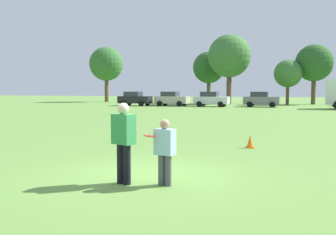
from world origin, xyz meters
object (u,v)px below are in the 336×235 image
object	(u,v)px
player_thrower	(124,138)
traffic_cone	(250,141)
parked_car_mid_right	(261,99)
parked_car_center	(211,99)
parked_car_mid_left	(172,99)
frisbee	(150,136)
parked_car_near_left	(135,99)
player_defender	(165,149)

from	to	relation	value
player_thrower	traffic_cone	size ratio (longest dim) A/B	3.75
parked_car_mid_right	parked_car_center	bearing A→B (deg)	-168.94
player_thrower	parked_car_mid_left	distance (m)	39.74
frisbee	parked_car_near_left	size ratio (longest dim) A/B	0.06
player_defender	parked_car_mid_right	bearing A→B (deg)	91.89
parked_car_center	parked_car_mid_right	xyz separation A→B (m)	(5.86, 1.15, 0.00)
frisbee	parked_car_mid_right	xyz separation A→B (m)	(-1.01, 39.23, -0.17)
parked_car_mid_left	player_thrower	bearing A→B (deg)	-73.41
traffic_cone	parked_car_near_left	world-z (taller)	parked_car_near_left
player_thrower	parked_car_mid_right	bearing A→B (deg)	90.56
parked_car_center	parked_car_mid_right	distance (m)	5.97
player_thrower	frisbee	world-z (taller)	player_thrower
traffic_cone	parked_car_near_left	xyz separation A→B (m)	(-18.15, 31.11, 0.69)
player_thrower	parked_car_mid_right	xyz separation A→B (m)	(-0.38, 39.20, -0.09)
player_defender	parked_car_near_left	xyz separation A→B (m)	(-17.00, 37.15, 0.11)
player_defender	parked_car_mid_left	world-z (taller)	parked_car_mid_left
parked_car_mid_left	parked_car_center	size ratio (longest dim) A/B	1.00
parked_car_mid_left	parked_car_center	xyz separation A→B (m)	(5.10, -0.03, 0.00)
parked_car_near_left	frisbee	bearing A→B (deg)	-65.87
parked_car_center	frisbee	bearing A→B (deg)	-79.76
player_defender	parked_car_mid_left	bearing A→B (deg)	107.91
parked_car_mid_right	player_defender	bearing A→B (deg)	-88.11
player_thrower	parked_car_mid_left	size ratio (longest dim) A/B	0.42
player_thrower	parked_car_near_left	distance (m)	40.62
parked_car_near_left	parked_car_center	world-z (taller)	same
player_thrower	traffic_cone	distance (m)	6.57
frisbee	parked_car_near_left	distance (m)	40.91
parked_car_mid_right	parked_car_near_left	bearing A→B (deg)	-173.11
traffic_cone	parked_car_mid_right	world-z (taller)	parked_car_mid_right
parked_car_center	parked_car_near_left	bearing A→B (deg)	-175.63
frisbee	traffic_cone	bearing A→B (deg)	77.10
frisbee	traffic_cone	xyz separation A→B (m)	(1.43, 6.23, -0.87)
parked_car_center	parked_car_mid_right	bearing A→B (deg)	11.06
player_defender	parked_car_center	bearing A→B (deg)	100.69
player_thrower	frisbee	xyz separation A→B (m)	(0.63, -0.03, 0.08)
player_thrower	parked_car_center	xyz separation A→B (m)	(-6.25, 38.06, -0.09)
player_thrower	parked_car_near_left	size ratio (longest dim) A/B	0.42
player_thrower	player_defender	world-z (taller)	player_thrower
frisbee	parked_car_center	bearing A→B (deg)	100.24
parked_car_near_left	parked_car_center	distance (m)	9.87
traffic_cone	parked_car_mid_right	bearing A→B (deg)	94.23
traffic_cone	parked_car_mid_left	distance (m)	34.60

